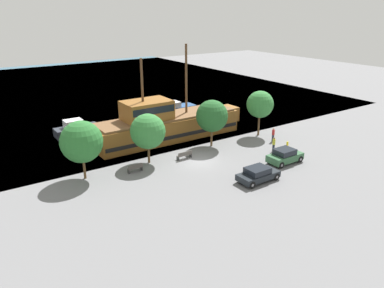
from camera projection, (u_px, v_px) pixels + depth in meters
ground_plane at (198, 161)px, 39.50m from camera, size 160.00×160.00×0.00m
water_surface at (70, 90)px, 73.67m from camera, size 80.00×80.00×0.00m
pirate_ship at (166, 124)px, 45.61m from camera, size 19.74×4.64×11.27m
moored_boat_dockside at (173, 108)px, 58.31m from camera, size 7.26×2.45×1.53m
moored_boat_outer at (76, 129)px, 47.32m from camera, size 5.45×2.11×2.06m
parked_car_curb_front at (258, 174)px, 34.70m from camera, size 4.06×1.92×1.38m
parked_car_curb_mid at (285, 156)px, 38.79m from camera, size 3.83×1.88×1.55m
fire_hydrant at (287, 144)px, 43.15m from camera, size 0.42×0.25×0.76m
bench_promenade_east at (185, 155)px, 39.92m from camera, size 1.73×0.45×0.85m
bench_promenade_west at (135, 168)px, 36.72m from camera, size 1.52×0.45×0.85m
pedestrian_walking_near at (274, 144)px, 41.83m from camera, size 0.32×0.32×1.70m
pedestrian_walking_far at (273, 135)px, 45.09m from camera, size 0.32×0.32×1.68m
tree_row_east at (81, 142)px, 34.25m from camera, size 3.92×3.92×5.65m
tree_row_mideast at (148, 131)px, 37.97m from camera, size 3.63×3.63×5.24m
tree_row_midwest at (212, 116)px, 42.69m from camera, size 3.68×3.68×5.45m
tree_row_west at (260, 104)px, 46.28m from camera, size 3.34×3.34×5.67m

